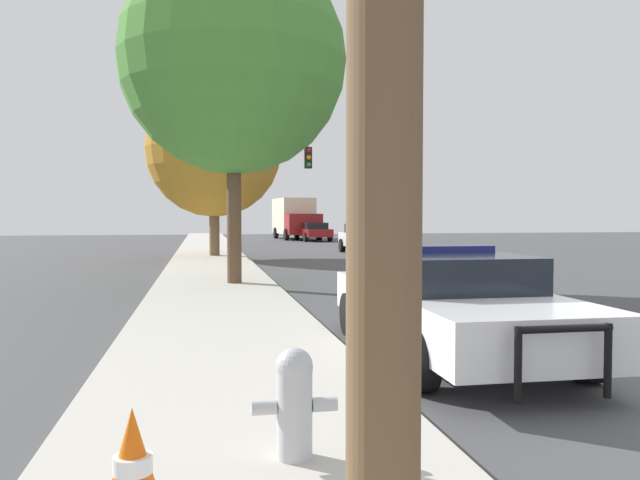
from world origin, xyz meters
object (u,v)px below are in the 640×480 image
police_car (448,300)px  tree_sidewalk_mid (214,150)px  box_truck (295,218)px  tree_sidewalk_near (233,61)px  fire_hydrant (294,400)px  traffic_light (267,176)px  car_background_distant (313,231)px  car_background_oncoming (365,238)px  traffic_cone (133,470)px

police_car → tree_sidewalk_mid: 19.58m
box_truck → tree_sidewalk_near: tree_sidewalk_near is taller
fire_hydrant → traffic_light: traffic_light is taller
car_background_distant → box_truck: box_truck is taller
police_car → car_background_oncoming: bearing=-101.6°
box_truck → traffic_cone: size_ratio=10.31×
tree_sidewalk_mid → traffic_light: bearing=-12.1°
fire_hydrant → car_background_oncoming: car_background_oncoming is taller
tree_sidewalk_near → box_truck: bearing=78.8°
police_car → tree_sidewalk_mid: tree_sidewalk_mid is taller
police_car → traffic_cone: size_ratio=7.69×
box_truck → tree_sidewalk_near: (-6.32, -31.98, 3.99)m
traffic_cone → traffic_light: bearing=82.3°
tree_sidewalk_mid → box_truck: bearing=72.6°
traffic_light → car_background_oncoming: (4.99, 2.72, -2.74)m
traffic_light → car_background_distant: 18.55m
box_truck → tree_sidewalk_mid: (-6.59, -21.03, 2.93)m
car_background_oncoming → traffic_cone: bearing=73.3°
fire_hydrant → traffic_light: 22.27m
tree_sidewalk_mid → traffic_cone: bearing=-92.2°
fire_hydrant → tree_sidewalk_mid: bearing=90.2°
box_truck → traffic_cone: (-7.49, -44.34, -1.19)m
police_car → car_background_distant: bearing=-96.9°
police_car → box_truck: box_truck is taller
car_background_oncoming → car_background_distant: 14.90m
car_background_distant → traffic_cone: 41.28m
tree_sidewalk_near → traffic_cone: 13.45m
traffic_light → tree_sidewalk_mid: 2.50m
traffic_light → tree_sidewalk_near: 10.87m
car_background_oncoming → box_truck: bearing=-87.3°
tree_sidewalk_near → tree_sidewalk_mid: size_ratio=1.14×
police_car → tree_sidewalk_near: bearing=-73.1°
fire_hydrant → car_background_oncoming: size_ratio=0.17×
police_car → fire_hydrant: (-2.55, -3.44, -0.17)m
police_car → box_truck: 40.25m
tree_sidewalk_near → traffic_cone: (-1.17, -12.36, -5.18)m
fire_hydrant → box_truck: 43.97m
car_background_oncoming → traffic_cone: 26.80m
box_truck → traffic_cone: bearing=76.5°
car_background_oncoming → tree_sidewalk_near: (-6.90, -13.20, 4.90)m
police_car → car_background_distant: police_car is taller
tree_sidewalk_near → traffic_light: bearing=79.6°
traffic_light → traffic_cone: size_ratio=7.02×
fire_hydrant → car_background_oncoming: bearing=74.0°
traffic_light → box_truck: bearing=78.4°
tree_sidewalk_near → traffic_cone: tree_sidewalk_near is taller
tree_sidewalk_near → car_background_distant: bearing=75.9°
car_background_oncoming → car_background_distant: bearing=-89.6°
traffic_light → fire_hydrant: bearing=-95.4°
car_background_distant → tree_sidewalk_near: bearing=-107.8°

